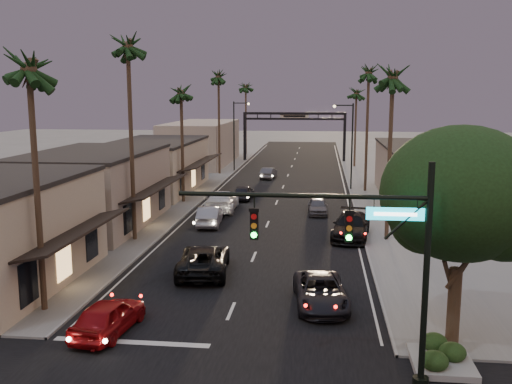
% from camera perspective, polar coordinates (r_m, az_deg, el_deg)
% --- Properties ---
extents(ground, '(200.00, 200.00, 0.00)m').
position_cam_1_polar(ground, '(55.89, 2.31, -0.49)').
color(ground, slate).
rests_on(ground, ground).
extents(road, '(14.00, 120.00, 0.02)m').
position_cam_1_polar(road, '(60.81, 2.66, 0.36)').
color(road, black).
rests_on(road, ground).
extents(sidewalk_left, '(5.00, 92.00, 0.12)m').
position_cam_1_polar(sidewalk_left, '(68.92, -4.84, 1.50)').
color(sidewalk_left, slate).
rests_on(sidewalk_left, ground).
extents(sidewalk_right, '(5.00, 92.00, 0.12)m').
position_cam_1_polar(sidewalk_right, '(67.80, 11.11, 1.21)').
color(sidewalk_right, slate).
rests_on(sidewalk_right, ground).
extents(storefront_mid, '(8.00, 14.00, 5.50)m').
position_cam_1_polar(storefront_mid, '(44.84, -15.86, 0.15)').
color(storefront_mid, gray).
rests_on(storefront_mid, ground).
extents(storefront_far, '(8.00, 16.00, 5.00)m').
position_cam_1_polar(storefront_far, '(59.81, -10.05, 2.47)').
color(storefront_far, '#BAA98E').
rests_on(storefront_far, ground).
extents(storefront_dist, '(8.00, 20.00, 6.00)m').
position_cam_1_polar(storefront_dist, '(81.94, -5.49, 4.88)').
color(storefront_dist, gray).
rests_on(storefront_dist, ground).
extents(building_right, '(8.00, 18.00, 5.00)m').
position_cam_1_polar(building_right, '(56.25, 16.71, 1.75)').
color(building_right, gray).
rests_on(building_right, ground).
extents(traffic_signal, '(8.51, 0.22, 7.80)m').
position_cam_1_polar(traffic_signal, '(19.55, 11.27, -4.89)').
color(traffic_signal, black).
rests_on(traffic_signal, ground).
extents(corner_tree, '(6.20, 6.20, 8.80)m').
position_cam_1_polar(corner_tree, '(23.30, 19.98, -0.67)').
color(corner_tree, '#38281C').
rests_on(corner_tree, ground).
extents(planter, '(2.20, 2.60, 0.24)m').
position_cam_1_polar(planter, '(23.12, 18.03, -16.27)').
color(planter, gray).
rests_on(planter, ground).
extents(arch, '(15.20, 0.40, 7.27)m').
position_cam_1_polar(arch, '(85.06, 3.85, 6.79)').
color(arch, black).
rests_on(arch, ground).
extents(streetlight_right, '(2.13, 0.30, 9.00)m').
position_cam_1_polar(streetlight_right, '(60.10, 9.33, 5.24)').
color(streetlight_right, black).
rests_on(streetlight_right, ground).
extents(streetlight_left, '(2.13, 0.30, 9.00)m').
position_cam_1_polar(streetlight_left, '(73.81, -2.00, 6.19)').
color(streetlight_left, black).
rests_on(streetlight_left, ground).
extents(palm_la, '(3.20, 3.20, 13.20)m').
position_cam_1_polar(palm_la, '(27.02, -21.83, 12.23)').
color(palm_la, '#38281C').
rests_on(palm_la, ground).
extents(palm_lb, '(3.20, 3.20, 15.20)m').
position_cam_1_polar(palm_lb, '(39.10, -12.73, 14.57)').
color(palm_lb, '#38281C').
rests_on(palm_lb, ground).
extents(palm_lc, '(3.20, 3.20, 12.20)m').
position_cam_1_polar(palm_lc, '(52.39, -7.52, 10.26)').
color(palm_lc, '#38281C').
rests_on(palm_lc, ground).
extents(palm_ld, '(3.20, 3.20, 14.20)m').
position_cam_1_polar(palm_ld, '(71.02, -3.77, 11.75)').
color(palm_ld, '#38281C').
rests_on(palm_ld, ground).
extents(palm_ra, '(3.20, 3.20, 13.20)m').
position_cam_1_polar(palm_ra, '(39.15, 13.54, 11.69)').
color(palm_ra, '#38281C').
rests_on(palm_ra, ground).
extents(palm_rb, '(3.20, 3.20, 14.20)m').
position_cam_1_polar(palm_rb, '(59.08, 11.23, 11.99)').
color(palm_rb, '#38281C').
rests_on(palm_rb, ground).
extents(palm_rc, '(3.20, 3.20, 12.20)m').
position_cam_1_polar(palm_rc, '(78.98, 10.02, 10.02)').
color(palm_rc, '#38281C').
rests_on(palm_rc, ground).
extents(palm_far, '(3.20, 3.20, 13.20)m').
position_cam_1_polar(palm_far, '(93.67, -1.03, 10.70)').
color(palm_far, '#38281C').
rests_on(palm_far, ground).
extents(oncoming_red, '(2.28, 4.58, 1.50)m').
position_cam_1_polar(oncoming_red, '(25.28, -14.55, -11.93)').
color(oncoming_red, maroon).
rests_on(oncoming_red, ground).
extents(oncoming_pickup, '(3.29, 6.06, 1.61)m').
position_cam_1_polar(oncoming_pickup, '(32.28, -5.25, -6.74)').
color(oncoming_pickup, black).
rests_on(oncoming_pickup, ground).
extents(oncoming_silver, '(1.97, 4.73, 1.52)m').
position_cam_1_polar(oncoming_silver, '(43.79, -4.65, -2.38)').
color(oncoming_silver, gray).
rests_on(oncoming_silver, ground).
extents(oncoming_white, '(2.66, 6.12, 1.75)m').
position_cam_1_polar(oncoming_white, '(49.07, -3.43, -0.90)').
color(oncoming_white, silver).
rests_on(oncoming_white, ground).
extents(oncoming_dgrey, '(1.82, 4.19, 1.41)m').
position_cam_1_polar(oncoming_dgrey, '(54.27, -1.26, -0.04)').
color(oncoming_dgrey, black).
rests_on(oncoming_dgrey, ground).
extents(oncoming_grey_far, '(1.79, 4.16, 1.33)m').
position_cam_1_polar(oncoming_grey_far, '(67.74, 1.25, 1.90)').
color(oncoming_grey_far, '#46454A').
rests_on(oncoming_grey_far, ground).
extents(curbside_near, '(2.91, 5.36, 1.43)m').
position_cam_1_polar(curbside_near, '(27.60, 6.49, -9.87)').
color(curbside_near, black).
rests_on(curbside_near, ground).
extents(curbside_black, '(3.17, 6.18, 1.72)m').
position_cam_1_polar(curbside_black, '(40.40, 9.48, -3.38)').
color(curbside_black, black).
rests_on(curbside_black, ground).
extents(curbside_grey, '(1.76, 3.97, 1.33)m').
position_cam_1_polar(curbside_grey, '(48.04, 6.19, -1.43)').
color(curbside_grey, '#545359').
rests_on(curbside_grey, ground).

